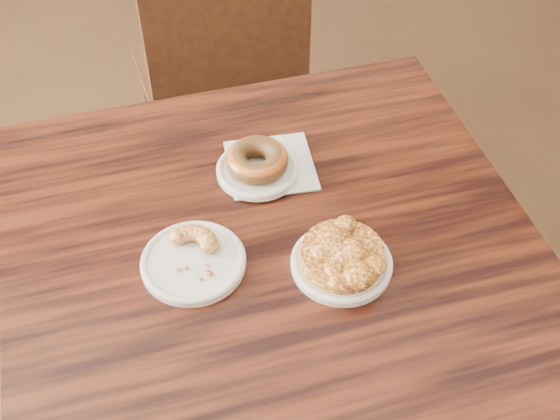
{
  "coord_description": "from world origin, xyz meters",
  "views": [
    {
      "loc": [
        -0.01,
        -0.65,
        1.64
      ],
      "look_at": [
        -0.01,
        0.13,
        0.8
      ],
      "focal_mm": 45.0,
      "sensor_mm": 36.0,
      "label": 1
    }
  ],
  "objects_px": {
    "apple_fritter": "(343,253)",
    "cruller_fragment": "(192,254)",
    "glazed_donut": "(257,160)",
    "chair_far": "(215,67)",
    "cafe_table": "(276,364)"
  },
  "relations": [
    {
      "from": "apple_fritter",
      "to": "cruller_fragment",
      "type": "xyz_separation_m",
      "value": [
        -0.24,
        0.0,
        -0.01
      ]
    },
    {
      "from": "chair_far",
      "to": "apple_fritter",
      "type": "height_order",
      "value": "chair_far"
    },
    {
      "from": "glazed_donut",
      "to": "apple_fritter",
      "type": "bearing_deg",
      "value": -57.01
    },
    {
      "from": "cafe_table",
      "to": "chair_far",
      "type": "bearing_deg",
      "value": 85.26
    },
    {
      "from": "cruller_fragment",
      "to": "glazed_donut",
      "type": "bearing_deg",
      "value": 64.5
    },
    {
      "from": "chair_far",
      "to": "glazed_donut",
      "type": "xyz_separation_m",
      "value": [
        0.14,
        -0.75,
        0.34
      ]
    },
    {
      "from": "cafe_table",
      "to": "glazed_donut",
      "type": "bearing_deg",
      "value": 84.79
    },
    {
      "from": "glazed_donut",
      "to": "cruller_fragment",
      "type": "distance_m",
      "value": 0.23
    },
    {
      "from": "glazed_donut",
      "to": "cafe_table",
      "type": "bearing_deg",
      "value": -79.83
    },
    {
      "from": "chair_far",
      "to": "apple_fritter",
      "type": "distance_m",
      "value": 1.06
    },
    {
      "from": "glazed_donut",
      "to": "cruller_fragment",
      "type": "xyz_separation_m",
      "value": [
        -0.1,
        -0.21,
        -0.01
      ]
    },
    {
      "from": "chair_far",
      "to": "cruller_fragment",
      "type": "xyz_separation_m",
      "value": [
        0.04,
        -0.96,
        0.33
      ]
    },
    {
      "from": "chair_far",
      "to": "cruller_fragment",
      "type": "bearing_deg",
      "value": 73.73
    },
    {
      "from": "cafe_table",
      "to": "cruller_fragment",
      "type": "bearing_deg",
      "value": -179.4
    },
    {
      "from": "glazed_donut",
      "to": "apple_fritter",
      "type": "relative_size",
      "value": 0.63
    }
  ]
}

